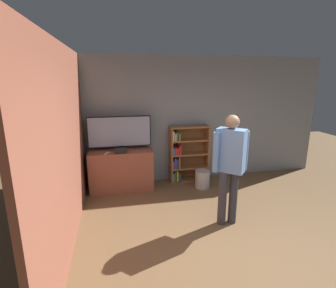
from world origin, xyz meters
TOP-DOWN VIEW (x-y plane):
  - ground_plane at (0.00, 0.00)m, footprint 14.00×14.00m
  - wall_back at (0.00, 3.06)m, footprint 6.35×0.06m
  - wall_side_brick at (-2.21, 1.52)m, footprint 0.06×4.63m
  - tv_ledge at (-1.46, 2.69)m, footprint 1.27×0.53m
  - television at (-1.46, 2.77)m, footprint 1.25×0.22m
  - game_console at (-1.46, 2.57)m, footprint 0.23×0.21m
  - remote_loose at (-1.72, 2.51)m, footprint 0.10×0.14m
  - bookshelf at (-0.04, 2.88)m, footprint 0.86×0.28m
  - person at (0.12, 1.03)m, footprint 0.56×0.44m
  - waste_bin at (0.20, 2.43)m, footprint 0.30×0.30m

SIDE VIEW (x-z plane):
  - ground_plane at x=0.00m, z-range 0.00..0.00m
  - waste_bin at x=0.20m, z-range 0.00..0.37m
  - tv_ledge at x=-1.46m, z-range 0.00..0.83m
  - bookshelf at x=-0.04m, z-range -0.02..1.23m
  - remote_loose at x=-1.72m, z-range 0.83..0.85m
  - game_console at x=-1.46m, z-range 0.83..0.89m
  - person at x=0.12m, z-range 0.16..1.89m
  - television at x=-1.46m, z-range 0.84..1.53m
  - wall_back at x=0.00m, z-range 0.00..2.70m
  - wall_side_brick at x=-2.21m, z-range 0.00..2.70m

